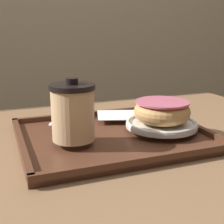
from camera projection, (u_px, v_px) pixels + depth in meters
The scene contains 7 objects.
cafe_table at pixel (124, 200), 0.76m from camera, with size 1.02×0.73×0.75m.
serving_tray at pixel (112, 136), 0.70m from camera, with size 0.40×0.34×0.02m.
napkin_paper at pixel (119, 115), 0.81m from camera, with size 0.13×0.12×0.00m.
coffee_cup_front at pixel (73, 112), 0.62m from camera, with size 0.09×0.09×0.12m.
plate_with_chocolate_donut at pixel (161, 124), 0.71m from camera, with size 0.16×0.16×0.01m.
donut_chocolate_glazed at pixel (162, 111), 0.70m from camera, with size 0.13×0.13×0.05m.
spoon at pixel (62, 122), 0.74m from camera, with size 0.13×0.11×0.01m.
Camera 1 is at (-0.27, -0.62, 0.99)m, focal length 50.00 mm.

